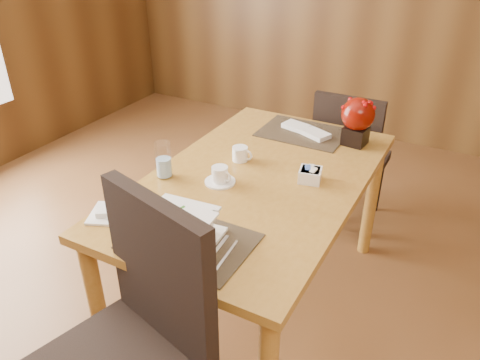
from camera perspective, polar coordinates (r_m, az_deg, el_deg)
The scene contains 13 objects.
dining_table at distance 2.16m, azimuth 2.10°, elevation -1.82°, with size 0.90×1.50×0.75m.
placemat_near at distance 1.72m, azimuth -6.15°, elevation -7.43°, with size 0.45×0.33×0.01m, color black.
placemat_far at distance 2.57m, azimuth 7.67°, elevation 5.76°, with size 0.45×0.33×0.01m, color black.
soup_setting at distance 1.68m, azimuth -7.78°, elevation -6.14°, with size 0.30×0.30×0.11m.
coffee_cup at distance 2.05m, azimuth -2.46°, elevation 0.49°, with size 0.14×0.14×0.08m.
water_glass at distance 2.10m, azimuth -9.32°, elevation 2.45°, with size 0.07×0.07×0.17m, color white.
creamer_jug at distance 2.24m, azimuth 0.01°, elevation 3.22°, with size 0.10×0.10×0.07m, color white, non-canonical shape.
sugar_caddy at distance 2.09m, azimuth 8.55°, elevation 0.60°, with size 0.10×0.10×0.06m, color white.
berry_decor at distance 2.44m, azimuth 14.15°, elevation 7.29°, with size 0.17×0.17×0.25m.
napkins_far at distance 2.55m, azimuth 8.21°, elevation 5.97°, with size 0.28×0.10×0.03m, color white, non-canonical shape.
bread_plate at distance 1.92m, azimuth -15.41°, elevation -3.98°, with size 0.16×0.16×0.01m, color white.
near_chair at distance 1.62m, azimuth -12.87°, elevation -18.12°, with size 0.61×0.61×1.06m.
far_chair at distance 2.94m, azimuth 13.04°, elevation 3.22°, with size 0.42×0.43×0.90m.
Camera 1 is at (0.81, -1.06, 1.78)m, focal length 35.00 mm.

